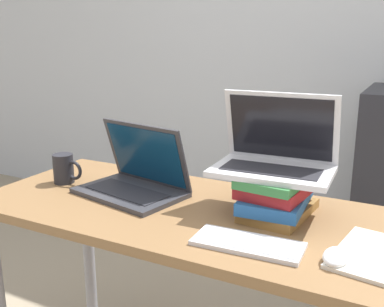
{
  "coord_description": "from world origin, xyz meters",
  "views": [
    {
      "loc": [
        0.6,
        -0.87,
        1.3
      ],
      "look_at": [
        -0.0,
        0.3,
        0.95
      ],
      "focal_mm": 42.0,
      "sensor_mm": 36.0,
      "label": 1
    }
  ],
  "objects_px": {
    "laptop_on_books": "(275,156)",
    "laptop_left": "(135,180)",
    "wireless_keyboard": "(248,244)",
    "notepad": "(384,257)",
    "book_stack": "(277,194)",
    "mouse": "(336,257)",
    "mug": "(64,169)"
  },
  "relations": [
    {
      "from": "laptop_on_books",
      "to": "wireless_keyboard",
      "type": "relative_size",
      "value": 1.24
    },
    {
      "from": "laptop_on_books",
      "to": "notepad",
      "type": "bearing_deg",
      "value": -27.4
    },
    {
      "from": "wireless_keyboard",
      "to": "mouse",
      "type": "xyz_separation_m",
      "value": [
        0.22,
        0.01,
        0.01
      ]
    },
    {
      "from": "laptop_left",
      "to": "mug",
      "type": "height_order",
      "value": "laptop_left"
    },
    {
      "from": "laptop_on_books",
      "to": "mouse",
      "type": "distance_m",
      "value": 0.38
    },
    {
      "from": "mouse",
      "to": "laptop_on_books",
      "type": "bearing_deg",
      "value": 133.57
    },
    {
      "from": "laptop_left",
      "to": "wireless_keyboard",
      "type": "relative_size",
      "value": 1.38
    },
    {
      "from": "mouse",
      "to": "mug",
      "type": "distance_m",
      "value": 1.01
    },
    {
      "from": "book_stack",
      "to": "notepad",
      "type": "bearing_deg",
      "value": -26.62
    },
    {
      "from": "book_stack",
      "to": "mouse",
      "type": "height_order",
      "value": "book_stack"
    },
    {
      "from": "book_stack",
      "to": "mouse",
      "type": "distance_m",
      "value": 0.32
    },
    {
      "from": "notepad",
      "to": "laptop_left",
      "type": "bearing_deg",
      "value": 171.61
    },
    {
      "from": "book_stack",
      "to": "notepad",
      "type": "height_order",
      "value": "book_stack"
    },
    {
      "from": "wireless_keyboard",
      "to": "notepad",
      "type": "relative_size",
      "value": 0.97
    },
    {
      "from": "laptop_on_books",
      "to": "book_stack",
      "type": "bearing_deg",
      "value": -40.22
    },
    {
      "from": "book_stack",
      "to": "mug",
      "type": "xyz_separation_m",
      "value": [
        -0.78,
        -0.07,
        -0.01
      ]
    },
    {
      "from": "book_stack",
      "to": "mouse",
      "type": "bearing_deg",
      "value": -46.86
    },
    {
      "from": "book_stack",
      "to": "laptop_left",
      "type": "bearing_deg",
      "value": -175.25
    },
    {
      "from": "laptop_on_books",
      "to": "laptop_left",
      "type": "bearing_deg",
      "value": -173.38
    },
    {
      "from": "laptop_left",
      "to": "book_stack",
      "type": "distance_m",
      "value": 0.49
    },
    {
      "from": "mug",
      "to": "wireless_keyboard",
      "type": "bearing_deg",
      "value": -12.69
    },
    {
      "from": "notepad",
      "to": "mug",
      "type": "distance_m",
      "value": 1.1
    },
    {
      "from": "wireless_keyboard",
      "to": "laptop_left",
      "type": "bearing_deg",
      "value": 157.37
    },
    {
      "from": "laptop_left",
      "to": "wireless_keyboard",
      "type": "distance_m",
      "value": 0.53
    },
    {
      "from": "mouse",
      "to": "laptop_left",
      "type": "bearing_deg",
      "value": 164.82
    },
    {
      "from": "book_stack",
      "to": "laptop_on_books",
      "type": "xyz_separation_m",
      "value": [
        -0.02,
        0.01,
        0.11
      ]
    },
    {
      "from": "laptop_left",
      "to": "wireless_keyboard",
      "type": "bearing_deg",
      "value": -22.63
    },
    {
      "from": "book_stack",
      "to": "mouse",
      "type": "xyz_separation_m",
      "value": [
        0.22,
        -0.23,
        -0.05
      ]
    },
    {
      "from": "laptop_left",
      "to": "wireless_keyboard",
      "type": "height_order",
      "value": "laptop_left"
    },
    {
      "from": "laptop_left",
      "to": "mouse",
      "type": "height_order",
      "value": "laptop_left"
    },
    {
      "from": "book_stack",
      "to": "mug",
      "type": "relative_size",
      "value": 2.34
    },
    {
      "from": "mouse",
      "to": "mug",
      "type": "height_order",
      "value": "mug"
    }
  ]
}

